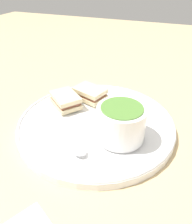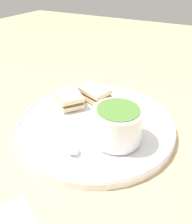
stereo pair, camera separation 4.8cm
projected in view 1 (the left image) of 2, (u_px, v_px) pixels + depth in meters
name	position (u px, v px, depth m)	size (l,w,h in m)	color
ground_plane	(96.00, 126.00, 0.51)	(2.40, 2.40, 0.00)	#D1B27F
plate	(96.00, 123.00, 0.50)	(0.35, 0.35, 0.02)	white
soup_bowl	(121.00, 122.00, 0.43)	(0.10, 0.10, 0.07)	white
spoon	(76.00, 149.00, 0.41)	(0.06, 0.10, 0.01)	silver
sandwich_half_near	(90.00, 93.00, 0.57)	(0.08, 0.09, 0.03)	beige
sandwich_half_far	(65.00, 100.00, 0.54)	(0.09, 0.10, 0.03)	beige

